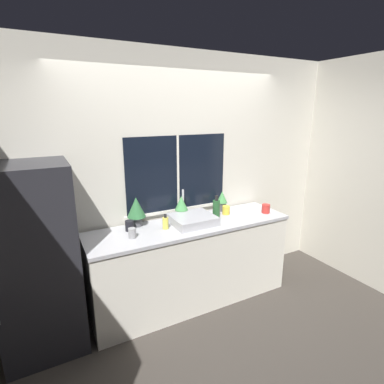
{
  "coord_description": "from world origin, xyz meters",
  "views": [
    {
      "loc": [
        -1.38,
        -2.34,
        2.09
      ],
      "look_at": [
        0.01,
        0.29,
        1.27
      ],
      "focal_mm": 28.0,
      "sensor_mm": 36.0,
      "label": 1
    }
  ],
  "objects_px": {
    "refrigerator": "(37,260)",
    "potted_plant_right": "(222,200)",
    "bottle_tall": "(216,209)",
    "sink": "(192,219)",
    "mug_red": "(266,209)",
    "soap_bottle": "(165,223)",
    "mug_black": "(130,226)",
    "mug_grey": "(132,233)",
    "potted_plant_center": "(181,205)",
    "mug_yellow": "(226,210)",
    "potted_plant_left": "(136,209)"
  },
  "relations": [
    {
      "from": "refrigerator",
      "to": "potted_plant_right",
      "type": "height_order",
      "value": "refrigerator"
    },
    {
      "from": "potted_plant_right",
      "to": "bottle_tall",
      "type": "xyz_separation_m",
      "value": [
        -0.2,
        -0.19,
        -0.02
      ]
    },
    {
      "from": "sink",
      "to": "bottle_tall",
      "type": "distance_m",
      "value": 0.32
    },
    {
      "from": "bottle_tall",
      "to": "sink",
      "type": "bearing_deg",
      "value": -174.73
    },
    {
      "from": "potted_plant_right",
      "to": "mug_red",
      "type": "bearing_deg",
      "value": -37.08
    },
    {
      "from": "soap_bottle",
      "to": "bottle_tall",
      "type": "bearing_deg",
      "value": 2.74
    },
    {
      "from": "sink",
      "to": "potted_plant_right",
      "type": "bearing_deg",
      "value": 22.79
    },
    {
      "from": "mug_black",
      "to": "mug_grey",
      "type": "bearing_deg",
      "value": -99.06
    },
    {
      "from": "bottle_tall",
      "to": "mug_red",
      "type": "distance_m",
      "value": 0.62
    },
    {
      "from": "potted_plant_center",
      "to": "soap_bottle",
      "type": "distance_m",
      "value": 0.37
    },
    {
      "from": "potted_plant_center",
      "to": "mug_black",
      "type": "height_order",
      "value": "potted_plant_center"
    },
    {
      "from": "sink",
      "to": "mug_red",
      "type": "relative_size",
      "value": 4.4
    },
    {
      "from": "mug_yellow",
      "to": "mug_black",
      "type": "distance_m",
      "value": 1.13
    },
    {
      "from": "refrigerator",
      "to": "soap_bottle",
      "type": "xyz_separation_m",
      "value": [
        1.18,
        -0.03,
        0.14
      ]
    },
    {
      "from": "bottle_tall",
      "to": "potted_plant_right",
      "type": "bearing_deg",
      "value": 43.34
    },
    {
      "from": "mug_red",
      "to": "mug_black",
      "type": "bearing_deg",
      "value": 172.02
    },
    {
      "from": "sink",
      "to": "soap_bottle",
      "type": "relative_size",
      "value": 2.91
    },
    {
      "from": "soap_bottle",
      "to": "mug_yellow",
      "type": "relative_size",
      "value": 1.58
    },
    {
      "from": "sink",
      "to": "soap_bottle",
      "type": "height_order",
      "value": "sink"
    },
    {
      "from": "soap_bottle",
      "to": "mug_red",
      "type": "height_order",
      "value": "soap_bottle"
    },
    {
      "from": "potted_plant_left",
      "to": "bottle_tall",
      "type": "distance_m",
      "value": 0.88
    },
    {
      "from": "potted_plant_center",
      "to": "mug_grey",
      "type": "distance_m",
      "value": 0.71
    },
    {
      "from": "soap_bottle",
      "to": "mug_grey",
      "type": "height_order",
      "value": "soap_bottle"
    },
    {
      "from": "sink",
      "to": "potted_plant_center",
      "type": "height_order",
      "value": "sink"
    },
    {
      "from": "refrigerator",
      "to": "mug_black",
      "type": "height_order",
      "value": "refrigerator"
    },
    {
      "from": "potted_plant_center",
      "to": "mug_grey",
      "type": "xyz_separation_m",
      "value": [
        -0.65,
        -0.28,
        -0.1
      ]
    },
    {
      "from": "potted_plant_left",
      "to": "mug_yellow",
      "type": "relative_size",
      "value": 3.17
    },
    {
      "from": "soap_bottle",
      "to": "mug_grey",
      "type": "bearing_deg",
      "value": -170.57
    },
    {
      "from": "refrigerator",
      "to": "potted_plant_right",
      "type": "distance_m",
      "value": 2.02
    },
    {
      "from": "sink",
      "to": "soap_bottle",
      "type": "bearing_deg",
      "value": -179.84
    },
    {
      "from": "sink",
      "to": "potted_plant_right",
      "type": "relative_size",
      "value": 1.88
    },
    {
      "from": "bottle_tall",
      "to": "mug_yellow",
      "type": "xyz_separation_m",
      "value": [
        0.17,
        0.05,
        -0.06
      ]
    },
    {
      "from": "potted_plant_center",
      "to": "mug_black",
      "type": "bearing_deg",
      "value": -171.68
    },
    {
      "from": "soap_bottle",
      "to": "potted_plant_right",
      "type": "bearing_deg",
      "value": 14.71
    },
    {
      "from": "potted_plant_left",
      "to": "mug_yellow",
      "type": "distance_m",
      "value": 1.04
    },
    {
      "from": "mug_yellow",
      "to": "mug_black",
      "type": "xyz_separation_m",
      "value": [
        -1.13,
        0.04,
        0.0
      ]
    },
    {
      "from": "mug_grey",
      "to": "potted_plant_center",
      "type": "bearing_deg",
      "value": 23.06
    },
    {
      "from": "bottle_tall",
      "to": "mug_red",
      "type": "relative_size",
      "value": 2.54
    },
    {
      "from": "sink",
      "to": "potted_plant_left",
      "type": "xyz_separation_m",
      "value": [
        -0.54,
        0.21,
        0.14
      ]
    },
    {
      "from": "potted_plant_left",
      "to": "soap_bottle",
      "type": "height_order",
      "value": "potted_plant_left"
    },
    {
      "from": "potted_plant_center",
      "to": "mug_yellow",
      "type": "height_order",
      "value": "potted_plant_center"
    },
    {
      "from": "refrigerator",
      "to": "soap_bottle",
      "type": "height_order",
      "value": "refrigerator"
    },
    {
      "from": "soap_bottle",
      "to": "mug_grey",
      "type": "xyz_separation_m",
      "value": [
        -0.37,
        -0.06,
        -0.02
      ]
    },
    {
      "from": "potted_plant_right",
      "to": "soap_bottle",
      "type": "distance_m",
      "value": 0.85
    },
    {
      "from": "refrigerator",
      "to": "potted_plant_left",
      "type": "height_order",
      "value": "refrigerator"
    },
    {
      "from": "potted_plant_right",
      "to": "bottle_tall",
      "type": "distance_m",
      "value": 0.27
    },
    {
      "from": "mug_yellow",
      "to": "mug_red",
      "type": "bearing_deg",
      "value": -22.13
    },
    {
      "from": "mug_grey",
      "to": "refrigerator",
      "type": "bearing_deg",
      "value": 173.33
    },
    {
      "from": "refrigerator",
      "to": "mug_red",
      "type": "bearing_deg",
      "value": -3.07
    },
    {
      "from": "refrigerator",
      "to": "potted_plant_left",
      "type": "bearing_deg",
      "value": 10.77
    }
  ]
}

